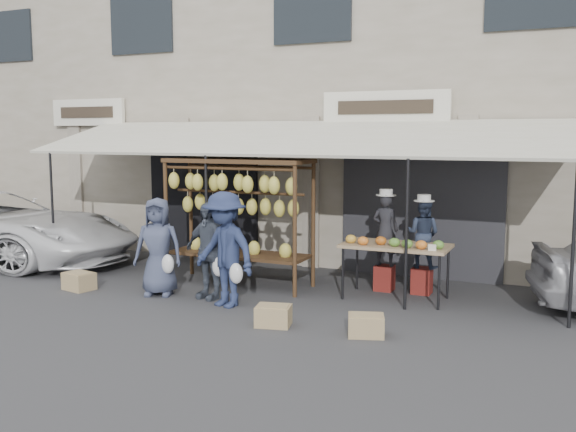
% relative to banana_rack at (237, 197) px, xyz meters
% --- Properties ---
extents(ground_plane, '(90.00, 90.00, 0.00)m').
position_rel_banana_rack_xyz_m(ground_plane, '(0.58, -1.48, -1.57)').
color(ground_plane, '#2D2D30').
extents(shophouse, '(24.00, 6.15, 7.30)m').
position_rel_banana_rack_xyz_m(shophouse, '(0.58, 5.01, 2.08)').
color(shophouse, '#ABA091').
rests_on(shophouse, ground_plane).
extents(awning, '(10.00, 2.35, 2.92)m').
position_rel_banana_rack_xyz_m(awning, '(0.59, 0.80, 1.00)').
color(awning, beige).
rests_on(awning, ground_plane).
extents(banana_rack, '(2.60, 0.90, 2.24)m').
position_rel_banana_rack_xyz_m(banana_rack, '(0.00, 0.00, 0.00)').
color(banana_rack, '#482E17').
rests_on(banana_rack, ground_plane).
extents(produce_table, '(1.70, 0.90, 1.04)m').
position_rel_banana_rack_xyz_m(produce_table, '(2.79, 0.16, -0.70)').
color(produce_table, tan).
rests_on(produce_table, ground_plane).
extents(vendor_left, '(0.46, 0.30, 1.24)m').
position_rel_banana_rack_xyz_m(vendor_left, '(2.47, 0.71, -0.52)').
color(vendor_left, '#242429').
rests_on(vendor_left, stool_left).
extents(vendor_right, '(0.62, 0.52, 1.15)m').
position_rel_banana_rack_xyz_m(vendor_right, '(3.10, 0.75, -0.55)').
color(vendor_right, '#28334A').
rests_on(vendor_right, stool_right).
extents(customer_left, '(0.92, 0.74, 1.62)m').
position_rel_banana_rack_xyz_m(customer_left, '(-0.87, -1.13, -0.76)').
color(customer_left, '#3D445E').
rests_on(customer_left, ground_plane).
extents(customer_mid, '(0.98, 0.56, 1.57)m').
position_rel_banana_rack_xyz_m(customer_mid, '(0.00, -0.98, -0.78)').
color(customer_mid, '#414857').
rests_on(customer_mid, ground_plane).
extents(customer_right, '(1.29, 0.96, 1.79)m').
position_rel_banana_rack_xyz_m(customer_right, '(0.49, -1.30, -0.68)').
color(customer_right, navy).
rests_on(customer_right, ground_plane).
extents(stool_left, '(0.39, 0.39, 0.43)m').
position_rel_banana_rack_xyz_m(stool_left, '(2.47, 0.71, -1.35)').
color(stool_left, maroon).
rests_on(stool_left, ground_plane).
extents(stool_right, '(0.38, 0.38, 0.44)m').
position_rel_banana_rack_xyz_m(stool_right, '(3.10, 0.75, -1.35)').
color(stool_right, maroon).
rests_on(stool_right, ground_plane).
extents(crate_near_a, '(0.54, 0.46, 0.28)m').
position_rel_banana_rack_xyz_m(crate_near_a, '(1.62, -1.92, -1.43)').
color(crate_near_a, tan).
rests_on(crate_near_a, ground_plane).
extents(crate_near_b, '(0.56, 0.49, 0.28)m').
position_rel_banana_rack_xyz_m(crate_near_b, '(2.93, -1.82, -1.43)').
color(crate_near_b, tan).
rests_on(crate_near_b, ground_plane).
extents(crate_far, '(0.56, 0.47, 0.30)m').
position_rel_banana_rack_xyz_m(crate_far, '(-2.34, -1.40, -1.42)').
color(crate_far, tan).
rests_on(crate_far, ground_plane).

